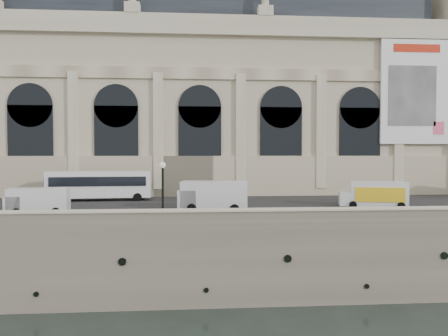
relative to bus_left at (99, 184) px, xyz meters
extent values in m
plane|color=black|center=(15.28, -18.03, -7.87)|extent=(260.00, 260.00, 0.00)
cube|color=gray|center=(15.28, 16.97, -4.87)|extent=(160.00, 70.00, 6.00)
cube|color=#2D2D2D|center=(15.28, -4.03, -1.84)|extent=(160.00, 24.00, 0.06)
cube|color=gray|center=(15.28, -17.43, -1.32)|extent=(160.00, 1.20, 1.10)
cube|color=beige|center=(15.28, -17.43, -0.72)|extent=(160.00, 1.40, 0.12)
cube|color=#C3B496|center=(9.28, 12.97, 9.13)|extent=(68.00, 18.00, 22.00)
cube|color=beige|center=(9.28, 3.82, 0.63)|extent=(68.60, 0.40, 5.00)
cube|color=beige|center=(9.28, 3.67, 18.93)|extent=(69.00, 0.80, 2.40)
cube|color=beige|center=(9.28, 3.82, 13.13)|extent=(68.00, 0.30, 1.40)
cube|color=#282F36|center=(9.28, 12.97, 23.13)|extent=(64.00, 15.00, 6.00)
cube|color=black|center=(-8.72, 3.79, 4.63)|extent=(5.20, 0.25, 9.00)
cylinder|color=black|center=(-8.72, 3.79, 9.13)|extent=(5.20, 0.25, 5.20)
cube|color=beige|center=(-3.72, 3.72, 6.13)|extent=(1.20, 0.50, 14.00)
cube|color=black|center=(1.28, 3.79, 4.63)|extent=(5.20, 0.25, 9.00)
cylinder|color=black|center=(1.28, 3.79, 9.13)|extent=(5.20, 0.25, 5.20)
cube|color=beige|center=(6.28, 3.72, 6.13)|extent=(1.20, 0.50, 14.00)
cube|color=black|center=(11.28, 3.79, 4.63)|extent=(5.20, 0.25, 9.00)
cylinder|color=black|center=(11.28, 3.79, 9.13)|extent=(5.20, 0.25, 5.20)
cube|color=beige|center=(16.28, 3.72, 6.13)|extent=(1.20, 0.50, 14.00)
cube|color=black|center=(21.28, 3.79, 4.63)|extent=(5.20, 0.25, 9.00)
cylinder|color=black|center=(21.28, 3.79, 9.13)|extent=(5.20, 0.25, 5.20)
cube|color=beige|center=(26.28, 3.72, 6.13)|extent=(1.20, 0.50, 14.00)
cube|color=black|center=(31.28, 3.79, 4.63)|extent=(5.20, 0.25, 9.00)
cylinder|color=black|center=(31.28, 3.79, 9.13)|extent=(5.20, 0.25, 5.20)
cube|color=beige|center=(36.28, 3.72, 6.13)|extent=(1.20, 0.50, 14.00)
cube|color=white|center=(38.28, 3.52, 11.13)|extent=(9.00, 0.35, 13.00)
cube|color=#B9210C|center=(38.28, 3.32, 16.53)|extent=(6.00, 0.06, 1.00)
cube|color=gray|center=(37.78, 3.32, 10.63)|extent=(6.20, 0.06, 7.50)
cube|color=#EF5479|center=(41.28, 3.32, 6.63)|extent=(1.40, 0.06, 1.60)
cube|color=silver|center=(0.01, 0.00, 0.01)|extent=(11.38, 2.98, 2.91)
cube|color=black|center=(-5.63, -0.32, 0.29)|extent=(0.20, 2.16, 1.13)
cube|color=black|center=(0.08, -1.21, 0.38)|extent=(10.31, 0.67, 1.03)
cube|color=black|center=(-0.06, 1.21, 0.38)|extent=(10.31, 0.67, 1.03)
cylinder|color=black|center=(-4.13, -1.41, -1.40)|extent=(0.95, 0.33, 0.94)
cylinder|color=black|center=(-4.27, 0.93, -1.40)|extent=(0.95, 0.33, 0.94)
cylinder|color=black|center=(4.30, -0.93, -1.40)|extent=(0.95, 0.33, 0.94)
cylinder|color=black|center=(4.16, 1.41, -1.40)|extent=(0.95, 0.33, 0.94)
cube|color=silver|center=(-3.05, -10.41, -0.63)|extent=(5.09, 2.31, 2.11)
cube|color=silver|center=(-5.02, -10.56, -0.95)|extent=(1.53, 2.03, 1.47)
cube|color=black|center=(-5.54, -10.60, -0.45)|extent=(0.19, 1.65, 0.73)
cylinder|color=black|center=(-4.55, -11.49, -1.52)|extent=(0.71, 0.28, 0.70)
cylinder|color=black|center=(-4.70, -9.57, -1.52)|extent=(0.71, 0.28, 0.70)
cylinder|color=black|center=(-1.39, -11.24, -1.52)|extent=(0.71, 0.28, 0.70)
cylinder|color=black|center=(-1.54, -9.32, -1.52)|extent=(0.71, 0.28, 0.70)
cube|color=silver|center=(12.33, -9.73, -0.37)|extent=(6.27, 3.24, 2.55)
cube|color=silver|center=(9.96, -9.35, -0.76)|extent=(2.02, 2.56, 1.77)
cube|color=black|center=(9.35, -9.25, -0.15)|extent=(0.37, 1.98, 0.89)
cylinder|color=black|center=(10.25, -10.58, -1.45)|extent=(0.88, 0.41, 0.84)
cylinder|color=black|center=(10.62, -8.28, -1.45)|extent=(0.88, 0.41, 0.84)
cylinder|color=black|center=(14.03, -11.18, -1.45)|extent=(0.88, 0.41, 0.84)
cylinder|color=black|center=(14.40, -8.88, -1.45)|extent=(0.88, 0.41, 0.84)
cube|color=silver|center=(28.46, -8.17, -0.50)|extent=(5.64, 3.33, 2.38)
cube|color=yellow|center=(28.19, -9.17, -0.50)|extent=(4.44, 1.25, 1.41)
cube|color=#B9210C|center=(28.19, -9.17, -0.50)|extent=(2.57, 0.73, 0.53)
cube|color=silver|center=(25.56, -7.39, -1.03)|extent=(1.87, 2.24, 1.32)
cylinder|color=black|center=(25.81, -8.51, -1.52)|extent=(0.75, 0.42, 0.71)
cylinder|color=black|center=(26.33, -6.55, -1.52)|extent=(0.75, 0.42, 0.71)
cylinder|color=black|center=(30.07, -9.65, -1.52)|extent=(0.75, 0.42, 0.71)
cylinder|color=black|center=(30.59, -7.69, -1.52)|extent=(0.75, 0.42, 0.71)
cylinder|color=black|center=(8.06, -16.31, -1.65)|extent=(0.48, 0.48, 0.43)
cylinder|color=black|center=(8.06, -16.31, 0.30)|extent=(0.17, 0.17, 4.34)
sphere|color=beige|center=(8.06, -16.31, 2.58)|extent=(0.48, 0.48, 0.48)
camera|label=1|loc=(10.19, -49.41, 3.51)|focal=35.00mm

